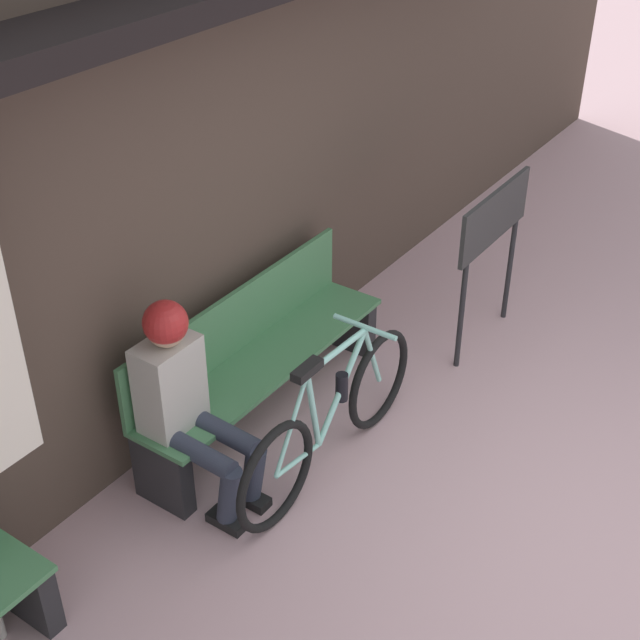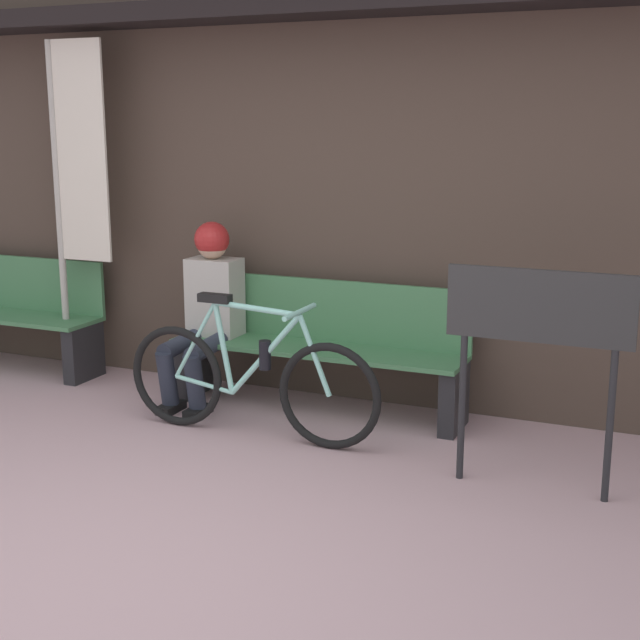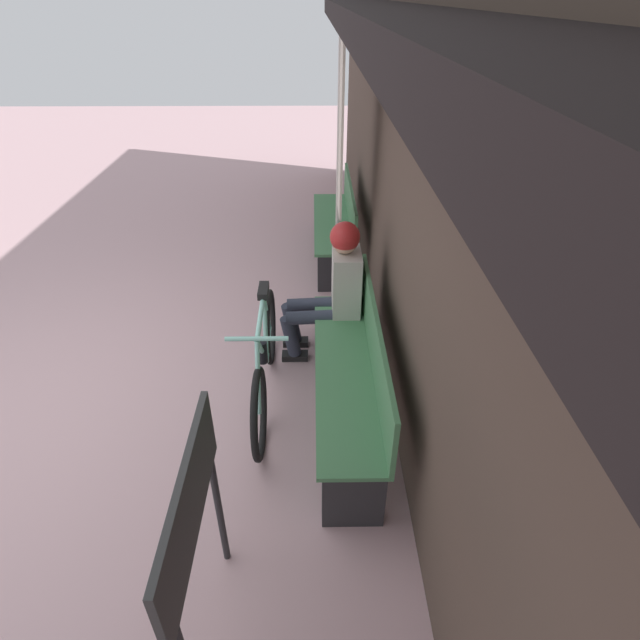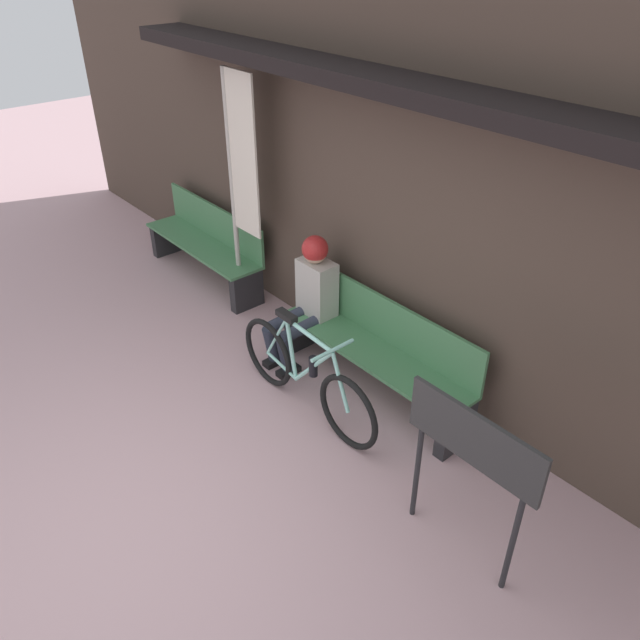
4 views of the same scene
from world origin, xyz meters
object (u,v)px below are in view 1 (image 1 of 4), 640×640
Objects in this scene: bicycle at (331,420)px; signboard at (494,230)px; park_bench_near at (258,359)px; person_seated at (184,392)px.

signboard is at bearing -4.32° from bicycle.
person_seated reaches higher than park_bench_near.
signboard reaches higher than bicycle.
person_seated reaches higher than bicycle.
person_seated reaches higher than signboard.
person_seated is at bearing 138.34° from bicycle.
park_bench_near is 1.70× the size of signboard.
signboard is (1.50, -0.76, 0.46)m from park_bench_near.
park_bench_near is 0.81m from person_seated.
person_seated is (-0.75, -0.12, 0.28)m from park_bench_near.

